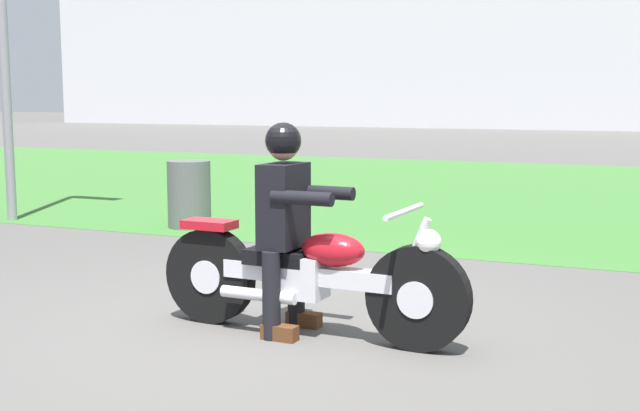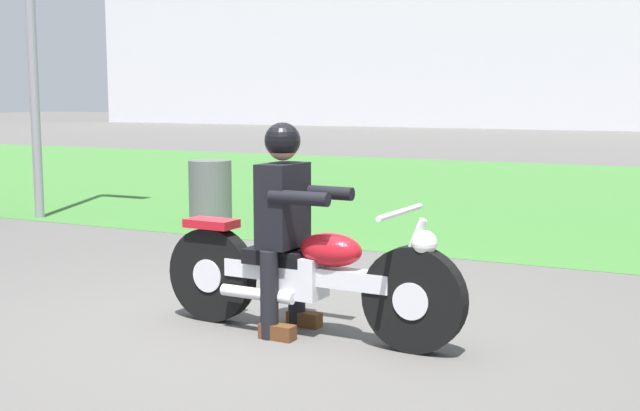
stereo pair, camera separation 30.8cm
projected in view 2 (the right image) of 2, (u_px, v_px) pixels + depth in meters
The scene contains 5 objects.
ground at pixel (249, 337), 5.47m from camera, with size 120.00×120.00×0.00m, color #565451.
grass_verge at pixel (538, 193), 13.60m from camera, with size 60.00×12.00×0.01m, color #3D7533.
motorcycle_lead at pixel (307, 276), 5.46m from camera, with size 2.20×0.66×0.89m.
rider_lead at pixel (285, 211), 5.48m from camera, with size 0.56×0.48×1.41m.
trash_can at pixel (210, 193), 10.05m from camera, with size 0.52×0.52×0.81m, color #595E5B.
Camera 2 is at (2.78, -4.54, 1.59)m, focal length 46.28 mm.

